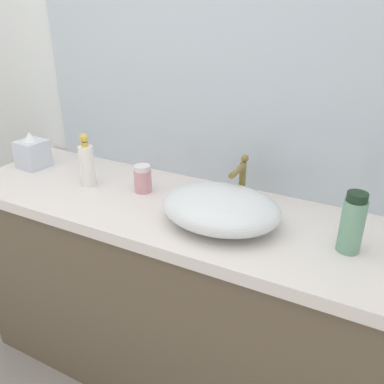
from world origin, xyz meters
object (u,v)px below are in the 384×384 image
object	(u,v)px
soap_dispenser	(87,163)
tissue_box	(32,152)
sink_basin	(221,208)
lotion_bottle	(352,223)
perfume_bottle	(143,179)

from	to	relation	value
soap_dispenser	tissue_box	distance (m)	0.36
sink_basin	soap_dispenser	xyz separation A→B (m)	(-0.61, 0.04, 0.03)
lotion_bottle	perfume_bottle	distance (m)	0.79
soap_dispenser	tissue_box	world-z (taller)	soap_dispenser
soap_dispenser	lotion_bottle	distance (m)	1.02
perfume_bottle	sink_basin	bearing A→B (deg)	-14.02
perfume_bottle	tissue_box	distance (m)	0.59
perfume_bottle	tissue_box	xyz separation A→B (m)	(-0.59, -0.01, 0.02)
soap_dispenser	lotion_bottle	bearing A→B (deg)	-0.73
tissue_box	soap_dispenser	bearing A→B (deg)	-6.22
sink_basin	lotion_bottle	bearing A→B (deg)	4.10
perfume_bottle	lotion_bottle	bearing A→B (deg)	-4.72
lotion_bottle	tissue_box	xyz separation A→B (m)	(-1.38, 0.05, -0.02)
sink_basin	perfume_bottle	size ratio (longest dim) A/B	3.74
sink_basin	soap_dispenser	distance (m)	0.62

